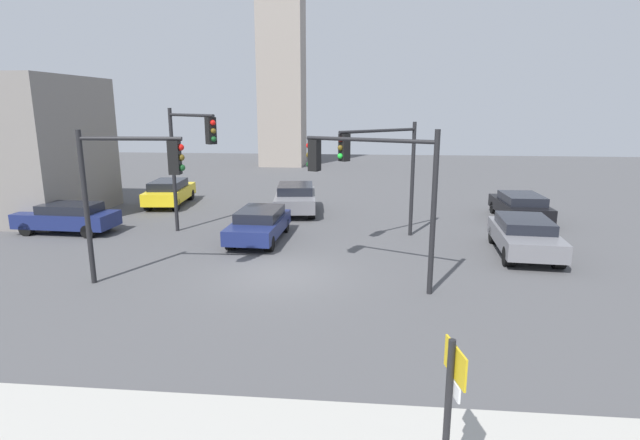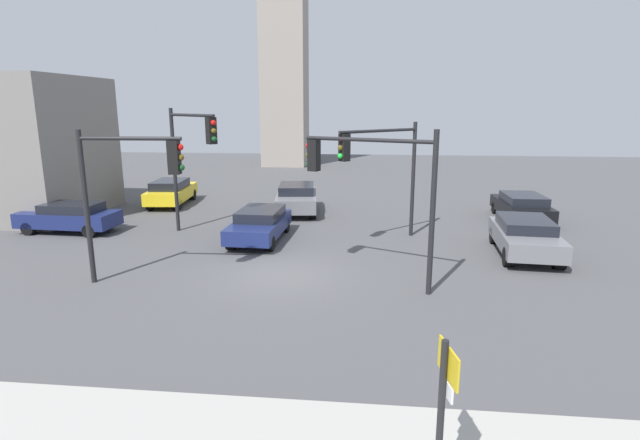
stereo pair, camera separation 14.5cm
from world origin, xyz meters
name	(u,v)px [view 1 (the left image)]	position (x,y,z in m)	size (l,w,h in m)	color
ground_plane	(281,275)	(0.00, 0.00, 0.00)	(84.82, 84.82, 0.00)	#4C4C4F
direction_sign	(450,399)	(3.97, -9.21, 1.56)	(0.20, 0.73, 2.29)	black
traffic_light_0	(190,147)	(-4.42, 4.21, 3.86)	(2.89, 2.84, 5.40)	black
traffic_light_1	(380,158)	(3.26, 4.21, 3.47)	(3.09, 3.13, 4.84)	black
traffic_light_2	(369,175)	(2.84, -0.41, 3.44)	(3.98, 1.89, 4.84)	black
traffic_light_3	(131,177)	(-4.30, -1.25, 3.41)	(3.25, 0.35, 4.79)	black
car_0	(295,198)	(-0.95, 9.84, 0.79)	(2.55, 4.74, 1.47)	slate
car_1	(520,206)	(10.25, 9.08, 0.72)	(1.98, 4.42, 1.33)	black
car_2	(68,217)	(-10.33, 4.64, 0.70)	(4.31, 1.89, 1.31)	navy
car_3	(525,235)	(8.71, 3.18, 0.75)	(2.33, 4.56, 1.37)	slate
car_4	(259,224)	(-1.66, 4.26, 0.70)	(2.00, 4.45, 1.30)	navy
car_5	(170,192)	(-8.32, 11.15, 0.76)	(2.24, 4.66, 1.43)	yellow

